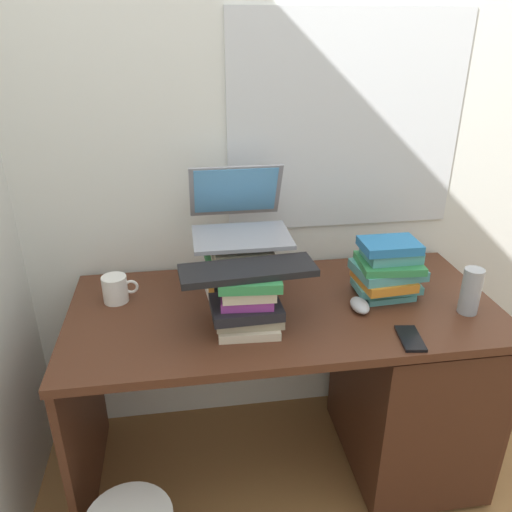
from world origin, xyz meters
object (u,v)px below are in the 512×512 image
at_px(desk, 381,378).
at_px(water_bottle, 471,291).
at_px(book_stack_tall, 240,269).
at_px(computer_mouse, 360,305).
at_px(laptop, 239,217).
at_px(book_stack_side, 387,269).
at_px(cell_phone, 410,338).
at_px(keyboard, 248,270).
at_px(mug, 116,289).
at_px(book_stack_keyboard_riser, 248,302).

distance_m(desk, water_bottle, 0.49).
xyz_separation_m(book_stack_tall, computer_mouse, (0.39, -0.15, -0.09)).
bearing_deg(laptop, desk, -19.60).
bearing_deg(computer_mouse, book_stack_side, 35.68).
xyz_separation_m(desk, cell_phone, (-0.03, -0.24, 0.34)).
bearing_deg(cell_phone, book_stack_tall, 152.31).
bearing_deg(keyboard, mug, 147.31).
distance_m(book_stack_keyboard_riser, keyboard, 0.11).
height_order(computer_mouse, water_bottle, water_bottle).
bearing_deg(book_stack_tall, mug, 175.19).
bearing_deg(laptop, cell_phone, -41.03).
distance_m(book_stack_keyboard_riser, computer_mouse, 0.40).
bearing_deg(computer_mouse, book_stack_keyboard_riser, -172.99).
xyz_separation_m(book_stack_tall, cell_phone, (0.49, -0.35, -0.11)).
height_order(keyboard, cell_phone, keyboard).
bearing_deg(keyboard, computer_mouse, 2.89).
distance_m(keyboard, computer_mouse, 0.44).
xyz_separation_m(desk, book_stack_tall, (-0.52, 0.11, 0.45)).
bearing_deg(keyboard, book_stack_tall, 85.62).
height_order(book_stack_side, mug, book_stack_side).
bearing_deg(mug, laptop, 4.50).
distance_m(book_stack_side, keyboard, 0.55).
relative_size(book_stack_keyboard_riser, book_stack_side, 0.95).
bearing_deg(desk, mug, 171.18).
bearing_deg(water_bottle, laptop, 158.62).
bearing_deg(book_stack_side, desk, -85.97).
bearing_deg(book_stack_side, keyboard, -164.90).
bearing_deg(cell_phone, mug, 165.23).
relative_size(keyboard, water_bottle, 2.59).
relative_size(laptop, mug, 2.73).
bearing_deg(book_stack_keyboard_riser, book_stack_side, 14.98).
bearing_deg(book_stack_side, water_bottle, -34.52).
xyz_separation_m(book_stack_keyboard_riser, book_stack_side, (0.52, 0.14, 0.01)).
bearing_deg(cell_phone, computer_mouse, 123.90).
height_order(water_bottle, cell_phone, water_bottle).
height_order(desk, computer_mouse, computer_mouse).
xyz_separation_m(book_stack_keyboard_riser, keyboard, (0.00, -0.00, 0.11)).
distance_m(book_stack_side, cell_phone, 0.31).
xyz_separation_m(keyboard, computer_mouse, (0.39, 0.05, -0.19)).
bearing_deg(water_bottle, book_stack_side, 145.48).
height_order(laptop, cell_phone, laptop).
bearing_deg(keyboard, cell_phone, -21.13).
bearing_deg(mug, keyboard, -28.44).
height_order(mug, water_bottle, water_bottle).
bearing_deg(computer_mouse, keyboard, -172.86).
xyz_separation_m(desk, laptop, (-0.52, 0.18, 0.61)).
distance_m(book_stack_tall, computer_mouse, 0.43).
bearing_deg(book_stack_tall, book_stack_keyboard_riser, -90.52).
bearing_deg(water_bottle, cell_phone, -153.74).
xyz_separation_m(book_stack_side, computer_mouse, (-0.13, -0.09, -0.09)).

